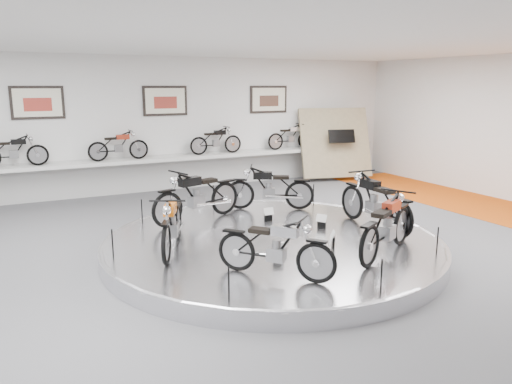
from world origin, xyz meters
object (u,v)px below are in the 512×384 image
bike_c (172,223)px  bike_d (275,247)px  bike_b (197,195)px  shelf (170,159)px  display_platform (273,245)px  bike_a (270,188)px  bike_e (387,225)px  bike_f (375,201)px

bike_c → bike_d: bike_c is taller
bike_b → bike_d: bearing=71.5°
bike_d → shelf: bearing=133.9°
display_platform → shelf: 6.46m
bike_a → bike_e: (0.22, -3.76, 0.02)m
bike_b → bike_f: bearing=127.4°
bike_a → bike_f: (1.15, -2.34, 0.05)m
shelf → bike_a: (1.02, -4.39, -0.18)m
bike_b → bike_d: bike_b is taller
display_platform → bike_a: bearing=63.0°
bike_e → bike_f: bike_f is taller
shelf → bike_c: size_ratio=6.33×
shelf → bike_a: bearing=-76.9°
bike_f → bike_b: bearing=56.5°
display_platform → bike_b: 2.12m
bike_b → display_platform: bearing=97.7°
display_platform → bike_f: (2.18, -0.33, 0.71)m
bike_a → shelf: bearing=-47.8°
bike_b → bike_c: 2.01m
shelf → bike_c: bearing=-107.1°
bike_a → bike_c: (-2.95, -1.87, -0.01)m
bike_b → bike_e: (2.08, -3.57, -0.03)m
bike_b → bike_a: bearing=168.7°
shelf → bike_b: bearing=-100.4°
bike_b → bike_f: 3.70m
bike_a → bike_d: size_ratio=1.09×
bike_d → bike_f: 3.41m
shelf → bike_b: bike_b is taller
shelf → bike_a: bike_a is taller
bike_e → bike_b: bearing=92.9°
shelf → bike_e: bike_e is taller
bike_b → bike_f: size_ratio=1.00×
bike_e → bike_f: size_ratio=0.95×
bike_a → bike_d: bike_a is taller
bike_d → bike_e: bike_e is taller
bike_b → bike_e: bike_b is taller
display_platform → bike_c: bearing=176.1°
display_platform → bike_e: (1.24, -1.75, 0.69)m
display_platform → bike_b: bearing=114.8°
bike_a → bike_d: 4.23m
bike_b → bike_c: bearing=40.0°
display_platform → bike_a: (1.02, 2.01, 0.67)m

